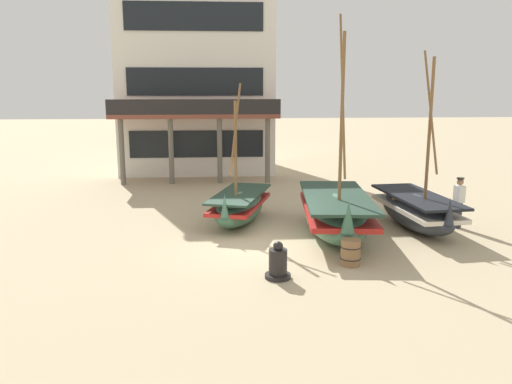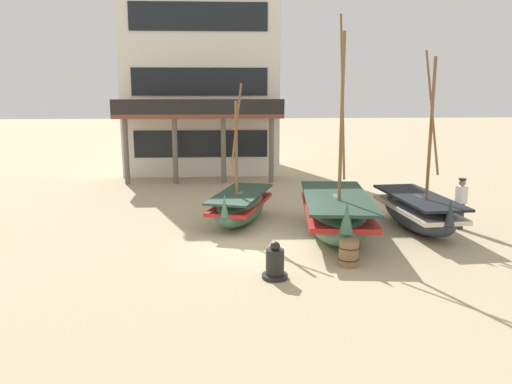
{
  "view_description": "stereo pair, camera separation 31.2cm",
  "coord_description": "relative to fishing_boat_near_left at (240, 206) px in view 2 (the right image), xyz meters",
  "views": [
    {
      "loc": [
        -1.2,
        -14.75,
        4.64
      ],
      "look_at": [
        0.0,
        1.0,
        1.4
      ],
      "focal_mm": 36.68,
      "sensor_mm": 36.0,
      "label": 1
    },
    {
      "loc": [
        -0.89,
        -14.77,
        4.64
      ],
      "look_at": [
        0.0,
        1.0,
        1.4
      ],
      "focal_mm": 36.68,
      "sensor_mm": 36.0,
      "label": 2
    }
  ],
  "objects": [
    {
      "name": "harbor_building_main",
      "position": [
        -1.75,
        11.86,
        4.21
      ],
      "size": [
        8.36,
        7.54,
        9.6
      ],
      "color": "white",
      "rests_on": "ground"
    },
    {
      "name": "capstan_winch",
      "position": [
        0.7,
        -5.32,
        -0.22
      ],
      "size": [
        0.64,
        0.64,
        0.93
      ],
      "color": "black",
      "rests_on": "ground"
    },
    {
      "name": "fishing_boat_far_right",
      "position": [
        5.74,
        -1.23,
        0.05
      ],
      "size": [
        1.87,
        4.31,
        5.69
      ],
      "color": "#2D333D",
      "rests_on": "ground"
    },
    {
      "name": "fishing_boat_centre_large",
      "position": [
        2.94,
        -1.74,
        0.13
      ],
      "size": [
        2.46,
        5.26,
        6.72
      ],
      "color": "#427056",
      "rests_on": "ground"
    },
    {
      "name": "wooden_barrel",
      "position": [
        2.7,
        -4.54,
        -0.24
      ],
      "size": [
        0.56,
        0.56,
        0.7
      ],
      "color": "olive",
      "rests_on": "ground"
    },
    {
      "name": "ground_plane",
      "position": [
        0.44,
        -2.62,
        -0.59
      ],
      "size": [
        120.0,
        120.0,
        0.0
      ],
      "primitive_type": "plane",
      "color": "tan"
    },
    {
      "name": "fisherman_by_hull",
      "position": [
        7.16,
        -1.19,
        0.25
      ],
      "size": [
        0.28,
        0.39,
        1.68
      ],
      "color": "#33333D",
      "rests_on": "ground"
    },
    {
      "name": "fishing_boat_near_left",
      "position": [
        0.0,
        0.0,
        0.0
      ],
      "size": [
        2.46,
        4.02,
        4.7
      ],
      "color": "#427056",
      "rests_on": "ground"
    }
  ]
}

